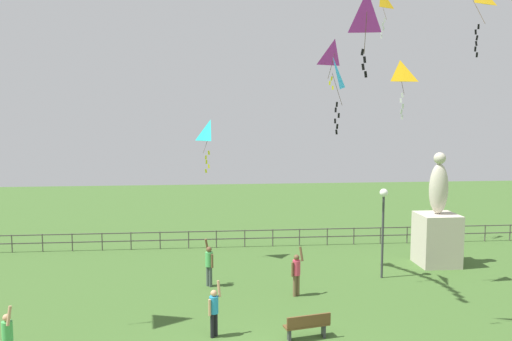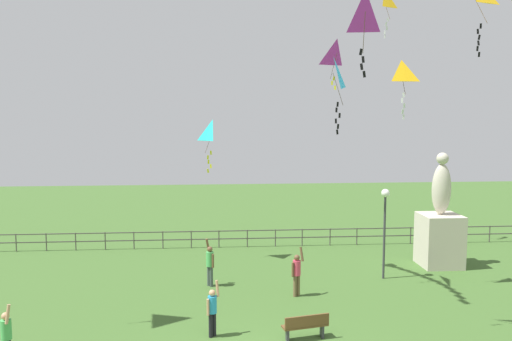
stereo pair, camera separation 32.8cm
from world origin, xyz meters
The scene contains 14 objects.
statue_monument centered at (9.24, 9.76, 1.71)m, with size 1.83×1.83×5.43m.
lamppost centered at (5.95, 8.02, 2.94)m, with size 0.36×0.36×3.99m.
park_bench centered at (1.44, 2.02, 0.46)m, with size 1.55×0.73×0.85m.
person_0 centered at (-1.66, 7.59, 1.00)m, with size 0.38×0.52×2.00m.
person_1 centered at (-1.54, 2.50, 0.93)m, with size 0.43×0.37×1.85m.
person_2 centered at (1.79, 6.08, 0.99)m, with size 0.53×0.35×1.98m.
person_3 centered at (-7.40, 0.90, 0.95)m, with size 0.42×0.43×1.89m.
kite_0 centered at (-1.52, 11.71, 6.28)m, with size 0.94×0.93×2.54m.
kite_2 centered at (7.61, 14.03, 13.18)m, with size 0.92×0.83×2.62m.
kite_3 centered at (6.07, 6.81, 8.78)m, with size 0.86×0.76×2.32m.
kite_4 centered at (3.08, 1.69, 10.16)m, with size 0.82×0.85×2.51m.
kite_5 centered at (3.29, 6.79, 8.75)m, with size 0.71×1.19×3.08m.
kite_7 centered at (4.43, 11.07, 10.09)m, with size 1.10×0.96×2.34m.
waterfront_railing centered at (-0.37, 14.00, 0.63)m, with size 36.04×0.06×0.95m.
Camera 1 is at (-1.73, -13.98, 7.21)m, focal length 36.87 mm.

